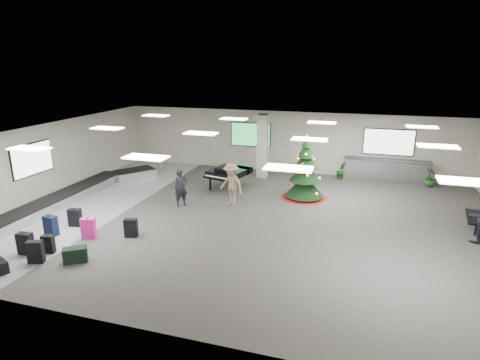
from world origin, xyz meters
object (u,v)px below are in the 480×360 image
(traveler_b, at_px, (231,184))
(baggage_carousel, at_px, (76,194))
(service_counter, at_px, (386,170))
(potted_plant_left, at_px, (341,171))
(christmas_tree, at_px, (305,176))
(traveler_a, at_px, (181,188))
(pink_suitcase, at_px, (88,228))
(potted_plant_right, at_px, (430,178))
(bench, at_px, (479,214))
(grand_piano, at_px, (228,173))

(traveler_b, bearing_deg, baggage_carousel, -144.77)
(service_counter, distance_m, potted_plant_left, 2.15)
(christmas_tree, distance_m, traveler_a, 5.28)
(baggage_carousel, xyz_separation_m, traveler_a, (4.70, 0.57, 0.55))
(baggage_carousel, bearing_deg, service_counter, 27.67)
(pink_suitcase, height_order, potted_plant_right, potted_plant_right)
(service_counter, distance_m, pink_suitcase, 13.93)
(christmas_tree, bearing_deg, service_counter, 46.65)
(traveler_a, bearing_deg, service_counter, -5.97)
(pink_suitcase, height_order, traveler_b, traveler_b)
(pink_suitcase, xyz_separation_m, traveler_b, (3.56, 4.48, 0.53))
(christmas_tree, bearing_deg, bench, -14.39)
(grand_piano, height_order, traveler_b, traveler_b)
(traveler_a, distance_m, traveler_b, 2.05)
(grand_piano, bearing_deg, service_counter, 40.82)
(traveler_a, bearing_deg, christmas_tree, -15.13)
(bench, distance_m, traveler_b, 9.08)
(christmas_tree, xyz_separation_m, potted_plant_right, (5.44, 3.31, -0.53))
(traveler_b, xyz_separation_m, potted_plant_left, (4.09, 5.14, -0.44))
(pink_suitcase, bearing_deg, bench, 1.98)
(potted_plant_right, bearing_deg, traveler_a, -150.19)
(pink_suitcase, relative_size, grand_piano, 0.33)
(christmas_tree, bearing_deg, pink_suitcase, -135.32)
(baggage_carousel, xyz_separation_m, potted_plant_left, (10.71, 6.43, 0.23))
(service_counter, height_order, potted_plant_left, service_counter)
(potted_plant_right, bearing_deg, christmas_tree, -148.67)
(baggage_carousel, height_order, potted_plant_left, potted_plant_left)
(potted_plant_left, bearing_deg, baggage_carousel, -149.04)
(pink_suitcase, distance_m, grand_piano, 7.05)
(baggage_carousel, height_order, christmas_tree, christmas_tree)
(christmas_tree, relative_size, traveler_b, 1.58)
(baggage_carousel, bearing_deg, grand_piano, 29.65)
(christmas_tree, relative_size, potted_plant_left, 3.15)
(traveler_a, bearing_deg, pink_suitcase, -156.72)
(pink_suitcase, xyz_separation_m, grand_piano, (2.74, 6.49, 0.42))
(grand_piano, bearing_deg, bench, 4.08)
(pink_suitcase, relative_size, traveler_b, 0.41)
(baggage_carousel, height_order, traveler_a, traveler_a)
(potted_plant_left, distance_m, potted_plant_right, 4.09)
(grand_piano, bearing_deg, christmas_tree, 10.75)
(potted_plant_right, bearing_deg, grand_piano, -161.24)
(grand_piano, bearing_deg, potted_plant_right, 33.60)
(christmas_tree, xyz_separation_m, traveler_b, (-2.74, -1.76, -0.07))
(grand_piano, distance_m, bench, 10.07)
(christmas_tree, relative_size, potted_plant_right, 3.28)
(traveler_a, relative_size, potted_plant_left, 1.73)
(baggage_carousel, relative_size, potted_plant_left, 10.95)
(traveler_b, bearing_deg, grand_piano, 136.37)
(baggage_carousel, bearing_deg, christmas_tree, 18.03)
(christmas_tree, xyz_separation_m, bench, (6.33, -1.62, -0.40))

